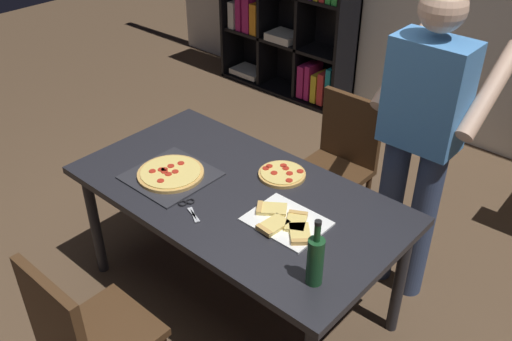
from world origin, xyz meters
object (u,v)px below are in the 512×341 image
at_px(second_pizza_plain, 282,174).
at_px(wine_bottle, 315,260).
at_px(person_serving_pizza, 421,134).
at_px(dining_table, 237,202).
at_px(kitchen_scissors, 189,207).
at_px(chair_near_camera, 84,334).
at_px(pepperoni_pizza_on_tray, 171,174).
at_px(chair_far_side, 339,157).

bearing_deg(second_pizza_plain, wine_bottle, -41.08).
bearing_deg(person_serving_pizza, wine_bottle, -85.46).
xyz_separation_m(dining_table, kitchen_scissors, (-0.08, -0.26, 0.08)).
relative_size(chair_near_camera, person_serving_pizza, 0.51).
distance_m(pepperoni_pizza_on_tray, second_pizza_plain, 0.58).
bearing_deg(kitchen_scissors, second_pizza_plain, 72.60).
distance_m(dining_table, second_pizza_plain, 0.29).
relative_size(chair_far_side, person_serving_pizza, 0.51).
distance_m(person_serving_pizza, second_pizza_plain, 0.74).
bearing_deg(kitchen_scissors, person_serving_pizza, 55.52).
bearing_deg(person_serving_pizza, kitchen_scissors, -124.48).
xyz_separation_m(person_serving_pizza, pepperoni_pizza_on_tray, (-0.95, -0.86, -0.23)).
bearing_deg(kitchen_scissors, dining_table, 73.43).
height_order(dining_table, chair_near_camera, chair_near_camera).
xyz_separation_m(chair_far_side, person_serving_pizza, (0.60, -0.22, 0.49)).
xyz_separation_m(chair_far_side, second_pizza_plain, (0.09, -0.69, 0.25)).
height_order(chair_far_side, person_serving_pizza, person_serving_pizza).
relative_size(kitchen_scissors, second_pizza_plain, 0.79).
distance_m(dining_table, kitchen_scissors, 0.28).
bearing_deg(kitchen_scissors, wine_bottle, -0.14).
height_order(chair_far_side, wine_bottle, wine_bottle).
relative_size(chair_near_camera, pepperoni_pizza_on_tray, 2.20).
relative_size(pepperoni_pizza_on_tray, wine_bottle, 1.30).
xyz_separation_m(person_serving_pizza, wine_bottle, (0.08, -0.99, -0.13)).
relative_size(chair_near_camera, wine_bottle, 2.85).
height_order(pepperoni_pizza_on_tray, wine_bottle, wine_bottle).
bearing_deg(chair_near_camera, chair_far_side, 90.00).
relative_size(pepperoni_pizza_on_tray, kitchen_scissors, 2.08).
bearing_deg(pepperoni_pizza_on_tray, chair_near_camera, -66.99).
bearing_deg(person_serving_pizza, chair_near_camera, -109.68).
distance_m(chair_near_camera, kitchen_scissors, 0.74).
xyz_separation_m(dining_table, second_pizza_plain, (0.09, 0.26, 0.08)).
bearing_deg(chair_far_side, second_pizza_plain, -82.94).
distance_m(dining_table, person_serving_pizza, 1.00).
xyz_separation_m(dining_table, wine_bottle, (0.68, -0.26, 0.19)).
bearing_deg(pepperoni_pizza_on_tray, kitchen_scissors, -24.15).
xyz_separation_m(dining_table, chair_near_camera, (-0.00, -0.95, -0.17)).
relative_size(person_serving_pizza, wine_bottle, 5.54).
relative_size(chair_far_side, pepperoni_pizza_on_tray, 2.20).
bearing_deg(pepperoni_pizza_on_tray, person_serving_pizza, 42.36).
relative_size(chair_far_side, wine_bottle, 2.85).
height_order(chair_near_camera, second_pizza_plain, chair_near_camera).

